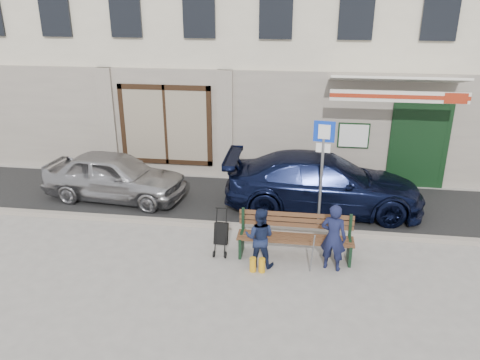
% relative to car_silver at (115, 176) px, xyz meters
% --- Properties ---
extents(ground, '(80.00, 80.00, 0.00)m').
position_rel_car_silver_xyz_m(ground, '(4.06, -2.83, -0.65)').
color(ground, '#9E9991').
rests_on(ground, ground).
extents(asphalt_lane, '(60.00, 3.20, 0.01)m').
position_rel_car_silver_xyz_m(asphalt_lane, '(4.06, 0.27, -0.64)').
color(asphalt_lane, '#282828').
rests_on(asphalt_lane, ground).
extents(curb, '(60.00, 0.18, 0.12)m').
position_rel_car_silver_xyz_m(curb, '(4.06, -1.33, -0.59)').
color(curb, '#9E9384').
rests_on(curb, ground).
extents(building, '(20.00, 8.27, 10.00)m').
position_rel_car_silver_xyz_m(building, '(4.06, 5.62, 4.33)').
color(building, beige).
rests_on(building, ground).
extents(car_silver, '(3.94, 1.90, 1.30)m').
position_rel_car_silver_xyz_m(car_silver, '(0.00, 0.00, 0.00)').
color(car_silver, '#A5A5AA').
rests_on(car_silver, ground).
extents(car_navy, '(5.00, 2.10, 1.44)m').
position_rel_car_silver_xyz_m(car_navy, '(5.51, 0.09, 0.07)').
color(car_navy, black).
rests_on(car_navy, ground).
extents(parking_sign, '(0.47, 0.11, 2.56)m').
position_rel_car_silver_xyz_m(parking_sign, '(5.41, -0.89, 1.06)').
color(parking_sign, gray).
rests_on(parking_sign, ground).
extents(bench, '(2.40, 1.17, 0.98)m').
position_rel_car_silver_xyz_m(bench, '(4.85, -2.44, -0.19)').
color(bench, brown).
rests_on(bench, ground).
extents(man, '(0.58, 0.46, 1.40)m').
position_rel_car_silver_xyz_m(man, '(5.64, -2.78, 0.05)').
color(man, '#151A3C').
rests_on(man, ground).
extents(woman, '(0.66, 0.54, 1.25)m').
position_rel_car_silver_xyz_m(woman, '(4.19, -2.84, -0.02)').
color(woman, '#161F3D').
rests_on(woman, ground).
extents(stroller, '(0.30, 0.42, 1.00)m').
position_rel_car_silver_xyz_m(stroller, '(3.34, -2.49, -0.21)').
color(stroller, black).
rests_on(stroller, ground).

